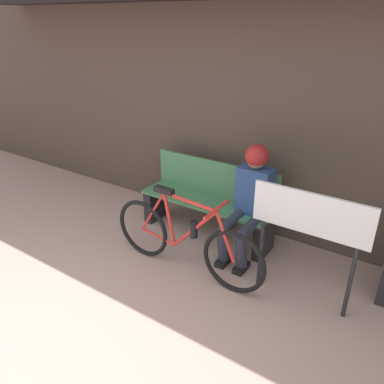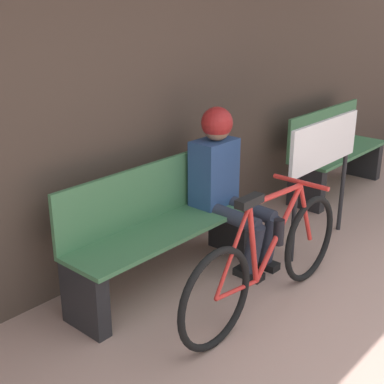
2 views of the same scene
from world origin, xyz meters
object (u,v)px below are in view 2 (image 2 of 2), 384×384
park_bench_near (161,232)px  park_bench_far (335,155)px  bicycle (268,260)px  signboard (324,152)px  person_seated (225,177)px

park_bench_near → park_bench_far: size_ratio=1.12×
bicycle → signboard: size_ratio=1.61×
park_bench_near → signboard: (1.26, -0.52, 0.40)m
park_bench_near → signboard: size_ratio=1.47×
park_bench_far → signboard: bearing=-157.5°
person_seated → park_bench_far: bearing=3.3°
bicycle → park_bench_near: bearing=104.7°
bicycle → park_bench_far: 2.45m
park_bench_far → park_bench_near: bearing=179.9°
person_seated → signboard: person_seated is taller
park_bench_near → bicycle: 0.78m
park_bench_near → park_bench_far: bearing=-0.1°
park_bench_far → signboard: signboard is taller
park_bench_near → person_seated: (0.55, -0.12, 0.29)m
bicycle → person_seated: size_ratio=1.42×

